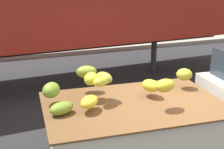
# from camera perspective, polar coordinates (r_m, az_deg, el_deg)

# --- Properties ---
(curb_strip) EXTENTS (80.00, 0.80, 0.16)m
(curb_strip) POSITION_cam_1_polar(r_m,az_deg,el_deg) (12.58, -7.06, 4.26)
(curb_strip) COLOR gray
(curb_strip) RESTS_ON ground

